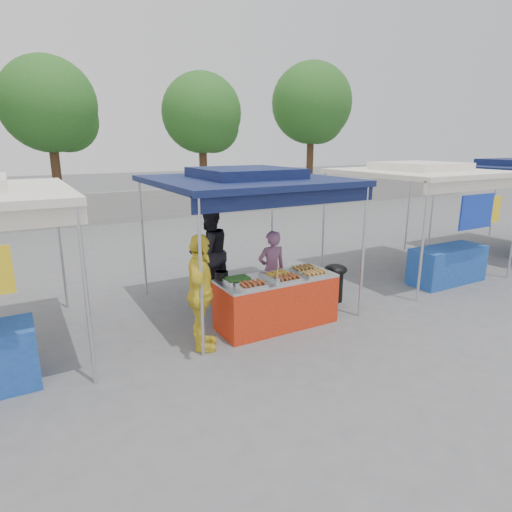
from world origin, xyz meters
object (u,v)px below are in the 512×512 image
wok_burner (335,279)px  customer_person (201,293)px  helper_man (210,252)px  vendor_table (277,301)px  cooking_pot (222,275)px  vendor_woman (272,270)px

wok_burner → customer_person: 3.11m
helper_man → wok_burner: bearing=131.4°
vendor_table → cooking_pot: size_ratio=9.16×
vendor_table → wok_burner: vendor_table is taller
vendor_table → wok_burner: 1.65m
vendor_table → customer_person: 1.50m
vendor_woman → customer_person: 1.96m
wok_burner → helper_man: size_ratio=0.41×
cooking_pot → vendor_table: bearing=-23.6°
customer_person → helper_man: bearing=0.6°
cooking_pot → helper_man: size_ratio=0.12×
vendor_woman → customer_person: bearing=32.6°
vendor_table → vendor_woman: bearing=64.8°
helper_man → customer_person: 2.27m
helper_man → customer_person: (-1.02, -2.02, -0.03)m
wok_burner → vendor_woman: (-1.27, 0.29, 0.30)m
vendor_table → helper_man: (-0.40, 1.85, 0.49)m
cooking_pot → customer_person: customer_person is taller
cooking_pot → customer_person: (-0.59, -0.54, -0.04)m
cooking_pot → wok_burner: (2.43, 0.04, -0.47)m
cooking_pot → vendor_woman: vendor_woman is taller
cooking_pot → wok_burner: cooking_pot is taller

